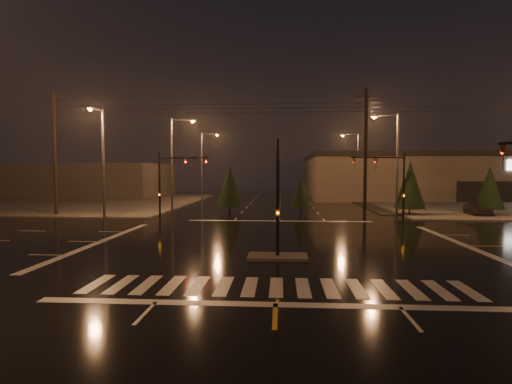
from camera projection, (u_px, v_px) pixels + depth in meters
The scene contains 24 objects.
ground at pixel (278, 244), 24.02m from camera, with size 140.00×140.00×0.00m, color black.
sidewalk_ne at pixel (510, 204), 52.02m from camera, with size 36.00×36.00×0.12m, color #4B4943.
sidewalk_nw at pixel (66, 202), 55.82m from camera, with size 36.00×36.00×0.12m, color #4B4943.
median_island at pixel (278, 257), 20.03m from camera, with size 3.00×1.60×0.15m, color #4B4943.
crosswalk at pixel (276, 287), 15.05m from camera, with size 15.00×2.60×0.01m, color beige.
stop_bar_near at pixel (276, 305), 13.06m from camera, with size 16.00×0.50×0.01m, color beige.
stop_bar_far at pixel (279, 221), 34.99m from camera, with size 16.00×0.50×0.01m, color beige.
retail_building at pixel (487, 174), 67.43m from camera, with size 60.20×28.30×7.20m.
commercial_block at pixel (75, 180), 67.95m from camera, with size 30.00×18.00×5.60m, color #413D3A.
signal_mast_median at pixel (278, 183), 20.77m from camera, with size 0.25×4.59×6.00m.
signal_mast_ne at pixel (393, 178), 33.32m from camera, with size 4.84×1.86×6.00m.
signal_mast_nw at pixel (170, 178), 34.53m from camera, with size 4.84×1.86×6.00m.
streetlight_1 at pixel (174, 158), 42.37m from camera, with size 2.77×0.32×10.00m.
streetlight_2 at pixel (204, 161), 58.31m from camera, with size 2.77×0.32×10.00m.
streetlight_3 at pixel (394, 157), 38.96m from camera, with size 2.77×0.32×10.00m.
streetlight_4 at pixel (356, 161), 58.89m from camera, with size 2.77×0.32×10.00m.
streetlight_5 at pixel (102, 155), 35.88m from camera, with size 0.32×2.77×10.00m.
utility_pole_0 at pixel (55, 153), 39.05m from camera, with size 2.20×0.32×12.00m.
utility_pole_1 at pixel (366, 152), 37.15m from camera, with size 2.20×0.32×12.00m.
conifer_0 at pixel (410, 185), 39.38m from camera, with size 3.01×3.01×5.40m.
conifer_1 at pixel (490, 187), 38.91m from camera, with size 2.68×2.68×4.88m.
conifer_3 at pixel (229, 186), 41.23m from camera, with size 2.76×2.76×5.01m.
conifer_4 at pixel (301, 192), 40.50m from camera, with size 2.01×2.01×3.83m.
car_parked at pixel (478, 208), 39.23m from camera, with size 1.69×4.20×1.43m, color black.
Camera 1 is at (0.17, -23.86, 4.37)m, focal length 28.00 mm.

